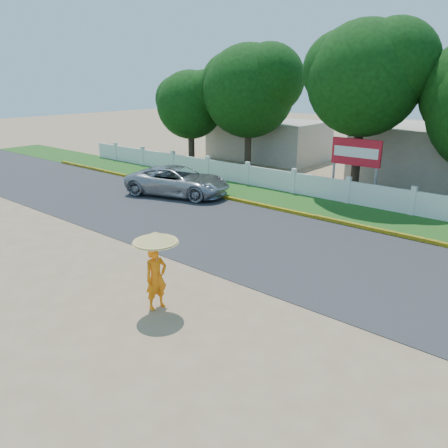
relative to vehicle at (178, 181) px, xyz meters
name	(u,v)px	position (x,y,z in m)	size (l,w,h in m)	color
ground	(180,282)	(7.32, -7.09, -0.74)	(120.00, 120.00, 0.00)	#9E8460
road	(267,241)	(7.32, -2.59, -0.73)	(60.00, 7.00, 0.02)	#38383A
grass_verge	(333,210)	(7.32, 2.66, -0.72)	(60.00, 3.50, 0.03)	#2D601E
curb	(315,217)	(7.32, 0.96, -0.66)	(40.00, 0.18, 0.16)	yellow
fence	(348,192)	(7.32, 4.11, -0.19)	(40.00, 0.10, 1.10)	silver
building_far	(268,140)	(-2.68, 11.91, 0.66)	(8.00, 5.00, 2.80)	#B7AD99
vehicle	(178,181)	(0.00, 0.00, 0.00)	(2.44, 5.30, 1.47)	#9C9FA4
monk_with_parasol	(156,259)	(7.95, -8.52, 0.64)	(1.16, 1.16, 2.11)	orange
billboard	(356,155)	(7.08, 5.21, 1.40)	(2.50, 0.13, 2.95)	gray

